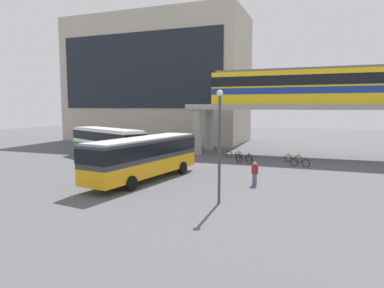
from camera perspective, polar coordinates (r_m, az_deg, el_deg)
The scene contains 13 objects.
ground_plane at distance 35.15m, azimuth -1.66°, elevation -2.83°, with size 120.00×120.00×0.00m, color #515156.
station_building at distance 57.61m, azimuth -5.85°, elevation 10.50°, with size 28.88×12.42×19.73m.
elevated_platform at distance 39.65m, azimuth 20.59°, elevation 4.99°, with size 29.13×5.97×5.82m.
train at distance 39.73m, azimuth 18.85°, elevation 9.15°, with size 21.28×2.96×3.84m.
bus_main at distance 25.93m, azimuth -7.95°, elevation -1.67°, with size 4.19×11.30×3.22m.
bus_secondary at distance 37.70m, azimuth -13.97°, elevation 0.65°, with size 11.03×7.15×3.22m.
bicycle_green at distance 33.39m, azimuth 17.54°, elevation -2.97°, with size 1.77×0.39×1.04m.
bicycle_orange at distance 37.43m, azimuth 6.98°, elevation -1.76°, with size 1.79×0.13×1.04m.
bicycle_black at distance 34.10m, azimuth 8.68°, elevation -2.57°, with size 1.76×0.45×1.04m.
bicycle_red at distance 35.54m, azimuth 8.60°, elevation -2.21°, with size 1.79×0.16×1.04m.
bicycle_brown at distance 35.87m, azimuth 16.50°, elevation -2.32°, with size 1.76×0.45×1.04m.
pedestrian_by_bike_rack at distance 24.71m, azimuth 10.39°, elevation -4.95°, with size 0.48×0.42×1.66m.
lamp_post at distance 19.32m, azimuth 4.60°, elevation 1.09°, with size 0.36×0.36×6.45m.
Camera 1 is at (13.19, -22.11, 5.51)m, focal length 32.06 mm.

